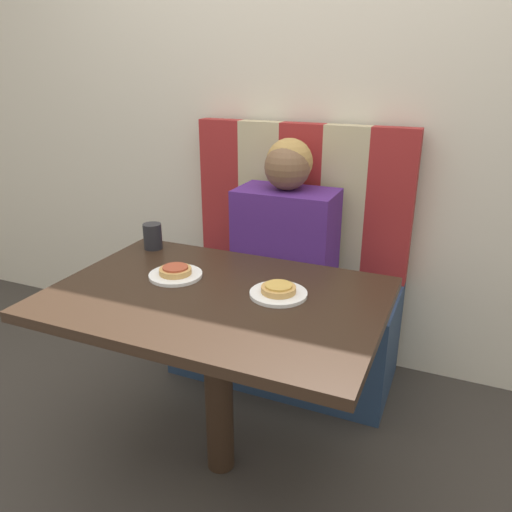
{
  "coord_description": "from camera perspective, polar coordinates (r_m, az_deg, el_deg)",
  "views": [
    {
      "loc": [
        0.7,
        -1.3,
        1.4
      ],
      "look_at": [
        0.0,
        0.33,
        0.72
      ],
      "focal_mm": 35.0,
      "sensor_mm": 36.0,
      "label": 1
    }
  ],
  "objects": [
    {
      "name": "booth_backrest",
      "position": [
        2.34,
        5.15,
        6.54
      ],
      "size": [
        1.02,
        0.07,
        0.69
      ],
      "color": "maroon",
      "rests_on": "booth_seat"
    },
    {
      "name": "wall_back",
      "position": [
        2.36,
        6.29,
        18.41
      ],
      "size": [
        7.0,
        0.05,
        2.6
      ],
      "color": "beige",
      "rests_on": "ground_plane"
    },
    {
      "name": "drinking_cup",
      "position": [
        2.04,
        -11.73,
        2.23
      ],
      "size": [
        0.07,
        0.07,
        0.1
      ],
      "color": "#232328",
      "rests_on": "dining_table"
    },
    {
      "name": "pizza_left",
      "position": [
        1.76,
        -9.2,
        -1.62
      ],
      "size": [
        0.11,
        0.11,
        0.03
      ],
      "color": "tan",
      "rests_on": "plate_left"
    },
    {
      "name": "plate_left",
      "position": [
        1.77,
        -9.17,
        -2.17
      ],
      "size": [
        0.19,
        0.19,
        0.01
      ],
      "color": "white",
      "rests_on": "dining_table"
    },
    {
      "name": "booth_seat",
      "position": [
        2.39,
        3.18,
        -8.21
      ],
      "size": [
        1.02,
        0.47,
        0.48
      ],
      "color": "navy",
      "rests_on": "ground_plane"
    },
    {
      "name": "plate_right",
      "position": [
        1.61,
        2.58,
        -4.33
      ],
      "size": [
        0.19,
        0.19,
        0.01
      ],
      "color": "white",
      "rests_on": "dining_table"
    },
    {
      "name": "pizza_right",
      "position": [
        1.6,
        2.59,
        -3.74
      ],
      "size": [
        0.11,
        0.11,
        0.03
      ],
      "color": "tan",
      "rests_on": "plate_right"
    },
    {
      "name": "ground_plane",
      "position": [
        2.04,
        -4.0,
        -22.62
      ],
      "size": [
        12.0,
        12.0,
        0.0
      ],
      "primitive_type": "plane",
      "color": "#38332D"
    },
    {
      "name": "dining_table",
      "position": [
        1.67,
        -4.54,
        -6.96
      ],
      "size": [
        1.08,
        0.74,
        0.71
      ],
      "color": "black",
      "rests_on": "ground_plane"
    },
    {
      "name": "person",
      "position": [
        2.18,
        3.49,
        4.13
      ],
      "size": [
        0.43,
        0.25,
        0.64
      ],
      "color": "#4C237A",
      "rests_on": "booth_seat"
    }
  ]
}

